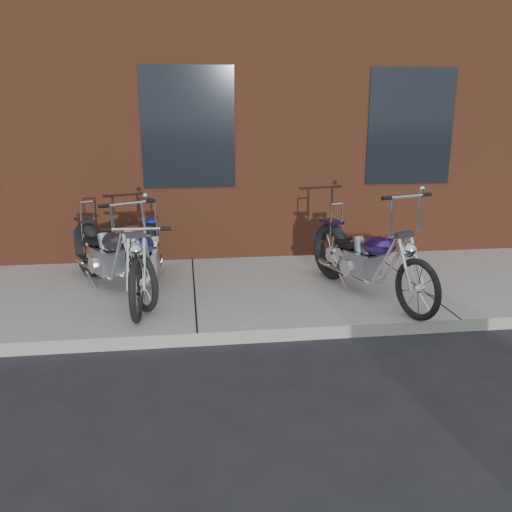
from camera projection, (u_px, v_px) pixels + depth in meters
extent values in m
plane|color=#262629|center=(198.00, 346.00, 5.83)|extent=(120.00, 120.00, 0.00)
cube|color=gray|center=(194.00, 294.00, 7.25)|extent=(22.00, 3.00, 0.15)
cube|color=brown|center=(183.00, 40.00, 12.44)|extent=(22.00, 10.00, 8.00)
torus|color=black|center=(338.00, 254.00, 7.45)|extent=(0.40, 0.80, 0.79)
torus|color=black|center=(428.00, 294.00, 5.96)|extent=(0.30, 0.70, 0.72)
cube|color=gray|center=(370.00, 268.00, 6.84)|extent=(0.43, 0.52, 0.33)
ellipsoid|color=navy|center=(387.00, 249.00, 6.49)|extent=(0.47, 0.67, 0.34)
cube|color=black|center=(357.00, 246.00, 7.03)|extent=(0.35, 0.38, 0.07)
cylinder|color=silver|center=(421.00, 265.00, 6.00)|extent=(0.14, 0.32, 0.59)
cylinder|color=silver|center=(417.00, 198.00, 5.93)|extent=(0.59, 0.22, 0.03)
cylinder|color=silver|center=(343.00, 225.00, 7.26)|extent=(0.03, 0.03, 0.53)
cylinder|color=silver|center=(366.00, 272.00, 7.14)|extent=(0.37, 0.96, 0.05)
torus|color=black|center=(150.00, 252.00, 7.54)|extent=(0.19, 0.81, 0.80)
torus|color=black|center=(134.00, 296.00, 5.88)|extent=(0.11, 0.72, 0.72)
cube|color=gray|center=(145.00, 267.00, 6.86)|extent=(0.33, 0.46, 0.33)
ellipsoid|color=#1939C5|center=(140.00, 248.00, 6.48)|extent=(0.32, 0.62, 0.34)
cube|color=silver|center=(146.00, 244.00, 7.08)|extent=(0.28, 0.32, 0.07)
cylinder|color=silver|center=(134.00, 267.00, 5.93)|extent=(0.06, 0.32, 0.60)
cylinder|color=silver|center=(134.00, 232.00, 5.97)|extent=(0.61, 0.06, 0.03)
cylinder|color=silver|center=(148.00, 223.00, 7.35)|extent=(0.03, 0.03, 0.53)
cylinder|color=silver|center=(158.00, 272.00, 7.15)|extent=(0.10, 1.00, 0.05)
torus|color=black|center=(92.00, 251.00, 7.56)|extent=(0.53, 0.77, 0.80)
torus|color=black|center=(149.00, 285.00, 6.22)|extent=(0.43, 0.67, 0.72)
cube|color=gray|center=(113.00, 263.00, 7.01)|extent=(0.49, 0.54, 0.33)
ellipsoid|color=#27252E|center=(121.00, 244.00, 6.69)|extent=(0.56, 0.68, 0.34)
cube|color=black|center=(103.00, 242.00, 7.18)|extent=(0.39, 0.40, 0.07)
cylinder|color=silver|center=(142.00, 258.00, 6.25)|extent=(0.20, 0.30, 0.60)
cylinder|color=silver|center=(134.00, 205.00, 6.20)|extent=(0.55, 0.33, 0.03)
cylinder|color=silver|center=(92.00, 223.00, 7.38)|extent=(0.03, 0.03, 0.53)
cylinder|color=silver|center=(116.00, 268.00, 7.32)|extent=(0.54, 0.90, 0.05)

